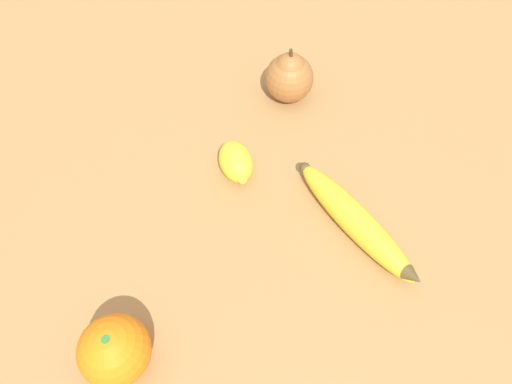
% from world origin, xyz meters
% --- Properties ---
extents(ground_plane, '(3.00, 3.00, 0.00)m').
position_xyz_m(ground_plane, '(0.00, 0.00, 0.00)').
color(ground_plane, '#A87A47').
extents(banana, '(0.22, 0.11, 0.04)m').
position_xyz_m(banana, '(0.09, 0.09, 0.02)').
color(banana, yellow).
rests_on(banana, ground_plane).
extents(orange, '(0.08, 0.08, 0.08)m').
position_xyz_m(orange, '(0.17, -0.24, 0.04)').
color(orange, orange).
rests_on(orange, ground_plane).
extents(pear, '(0.08, 0.08, 0.09)m').
position_xyz_m(pear, '(-0.17, 0.09, 0.04)').
color(pear, '#A36633').
rests_on(pear, ground_plane).
extents(lemon, '(0.07, 0.05, 0.05)m').
position_xyz_m(lemon, '(-0.05, -0.04, 0.02)').
color(lemon, yellow).
rests_on(lemon, ground_plane).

